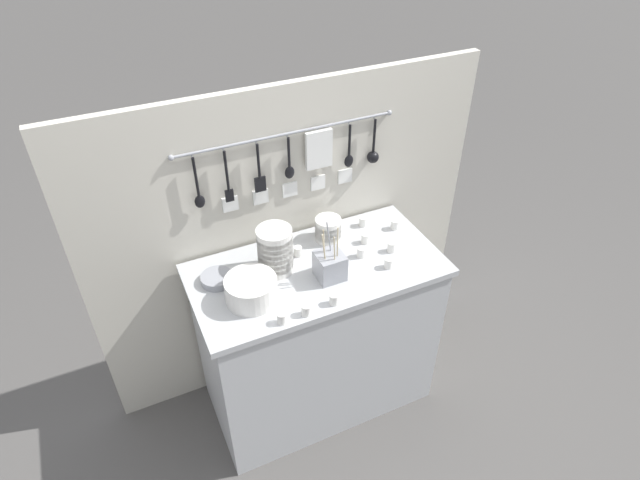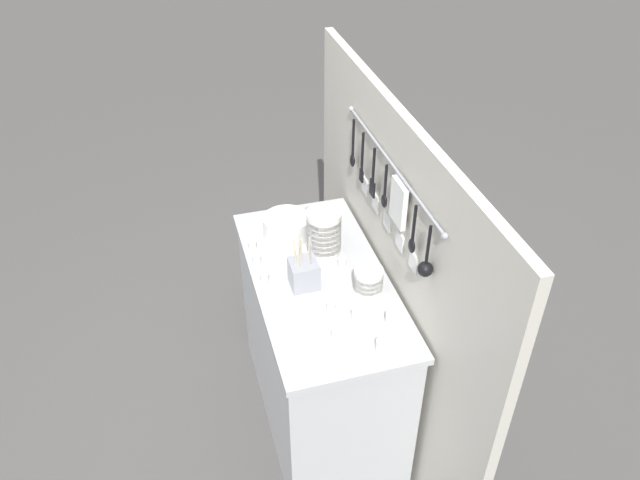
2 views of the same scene
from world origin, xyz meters
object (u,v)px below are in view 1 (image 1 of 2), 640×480
Objects in this scene: cup_edge_near at (361,252)px; cup_beside_plates at (388,263)px; plate_stack at (251,290)px; bowl_stack_nested_right at (275,250)px; cup_edge_far at (391,247)px; steel_mixing_bowl at (217,279)px; cup_back_left at (282,318)px; cup_front_right at (298,251)px; cup_front_left at (365,238)px; cutlery_caddy at (330,266)px; cup_centre at (334,299)px; bowl_stack_short_front at (328,229)px; cup_mid_row at (306,310)px; cup_back_right at (395,225)px; cup_by_caddy at (363,222)px.

cup_beside_plates is at bearing -57.93° from cup_edge_near.
bowl_stack_nested_right is at bearing 40.05° from plate_stack.
cup_beside_plates and cup_edge_far have the same top height.
steel_mixing_bowl is 0.37m from cup_back_left.
cup_edge_near is at bearing -26.40° from cup_front_right.
cup_front_left reaches higher than steel_mixing_bowl.
cup_edge_near is (0.53, 0.05, -0.03)m from plate_stack.
cutlery_caddy is (0.35, -0.01, 0.01)m from plate_stack.
cup_centre is 0.43m from cup_edge_far.
bowl_stack_nested_right is at bearing 72.59° from cup_back_left.
bowl_stack_short_front is 2.54× the size of cup_beside_plates.
bowl_stack_nested_right is 4.48× the size of cup_beside_plates.
bowl_stack_short_front reaches higher than cup_mid_row.
cup_front_left is (0.60, 0.14, -0.03)m from plate_stack.
cup_edge_near is 0.52m from cup_back_left.
cup_beside_plates and cup_front_left have the same top height.
cup_edge_near is at bearing 5.82° from plate_stack.
steel_mixing_bowl is 2.87× the size of cup_mid_row.
plate_stack reaches higher than cup_back_right.
cup_by_caddy is at bearing 6.56° from bowl_stack_short_front.
cup_centre is at bearing -88.34° from cup_front_right.
bowl_stack_nested_right is 0.39m from cup_edge_near.
bowl_stack_short_front is 0.45× the size of cutlery_caddy.
bowl_stack_nested_right reaches higher than cup_front_right.
cup_by_caddy is 0.13m from cup_front_left.
cutlery_caddy is at bearing 29.83° from cup_back_left.
bowl_stack_nested_right reaches higher than steel_mixing_bowl.
bowl_stack_nested_right is 1.00× the size of plate_stack.
cup_edge_far is at bearing 18.29° from cup_back_left.
cup_beside_plates is at bearing -63.23° from bowl_stack_short_front.
steel_mixing_bowl is (-0.10, 0.16, -0.04)m from plate_stack.
cup_front_left is at bearing -114.07° from cup_by_caddy.
cup_centre is at bearing -130.65° from cup_by_caddy.
cup_edge_near and cup_front_left have the same top height.
bowl_stack_nested_right reaches higher than cup_back_right.
cup_front_right is at bearing 159.27° from cup_edge_far.
steel_mixing_bowl is 2.87× the size of cup_front_right.
cup_edge_near is at bearing 122.07° from cup_beside_plates.
cup_back_right is 1.00× the size of cup_edge_far.
cup_front_right is 0.50m from cup_back_right.
cup_edge_near is at bearing 31.68° from cup_mid_row.
plate_stack is 4.47× the size of cup_mid_row.
plate_stack is (-0.16, -0.13, -0.05)m from bowl_stack_nested_right.
plate_stack is 0.24m from cup_mid_row.
bowl_stack_short_front reaches higher than cup_back_left.
cup_front_right is 0.40m from cup_beside_plates.
cup_front_left is (0.32, -0.04, 0.00)m from cup_front_right.
cup_front_right is 0.32m from cup_front_left.
cup_front_right is at bearing 91.66° from cup_centre.
cup_back_right is at bearing -11.06° from bowl_stack_short_front.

